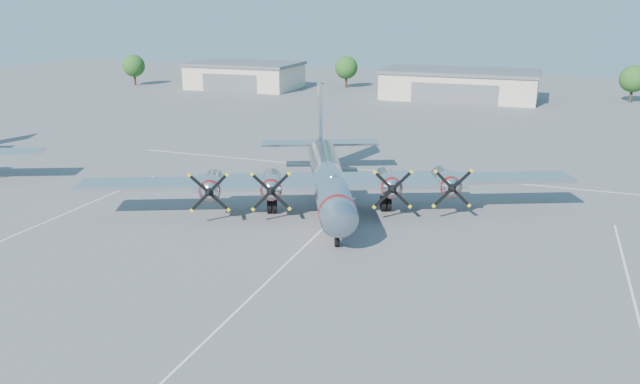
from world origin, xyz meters
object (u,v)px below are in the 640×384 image
(tree_east, at_px, (633,79))
(hangar_west, at_px, (245,75))
(tree_far_west, at_px, (134,66))
(tree_west, at_px, (346,68))
(hangar_center, at_px, (460,84))
(main_bomber_b29, at_px, (328,205))

(tree_east, bearing_deg, hangar_west, -175.40)
(tree_far_west, xyz_separation_m, tree_west, (45.00, 12.00, 0.00))
(tree_west, bearing_deg, hangar_west, -158.11)
(hangar_center, distance_m, tree_east, 30.64)
(tree_west, distance_m, main_bomber_b29, 81.62)
(hangar_west, distance_m, hangar_center, 45.00)
(hangar_west, distance_m, tree_far_west, 25.36)
(hangar_west, bearing_deg, tree_east, 4.60)
(tree_far_west, bearing_deg, tree_west, 14.93)
(tree_west, xyz_separation_m, tree_east, (55.00, -2.00, 0.00))
(main_bomber_b29, bearing_deg, tree_east, 43.99)
(hangar_center, relative_size, tree_far_west, 4.31)
(hangar_center, height_order, main_bomber_b29, hangar_center)
(tree_far_west, bearing_deg, main_bomber_b29, -44.03)
(tree_far_west, height_order, main_bomber_b29, tree_far_west)
(tree_west, bearing_deg, tree_east, -2.08)
(tree_east, bearing_deg, tree_west, 177.92)
(tree_far_west, bearing_deg, hangar_center, 3.24)
(tree_west, xyz_separation_m, main_bomber_b29, (23.36, -78.09, -4.22))
(tree_east, xyz_separation_m, main_bomber_b29, (-31.64, -76.09, -4.22))
(hangar_west, relative_size, tree_east, 3.40)
(hangar_center, bearing_deg, tree_east, 11.38)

